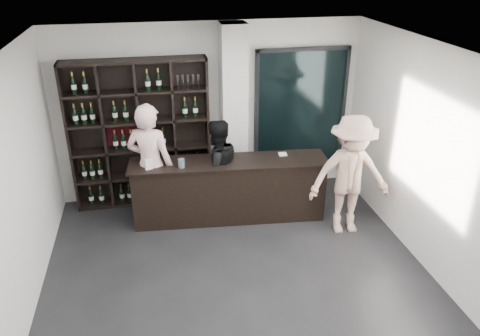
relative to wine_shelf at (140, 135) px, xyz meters
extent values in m
cube|color=black|center=(1.15, -2.57, -1.20)|extent=(5.00, 5.50, 0.01)
cube|color=silver|center=(1.50, -0.10, 0.25)|extent=(0.40, 0.40, 2.90)
cube|color=black|center=(2.70, 0.12, 0.20)|extent=(1.60, 0.08, 2.10)
cube|color=black|center=(2.70, 0.12, 0.20)|extent=(1.48, 0.02, 1.98)
cube|color=black|center=(1.29, -0.82, -0.72)|extent=(2.93, 0.55, 0.96)
cube|color=black|center=(1.29, -0.82, -0.23)|extent=(3.01, 0.63, 0.03)
imported|color=beige|center=(0.13, -0.71, -0.23)|extent=(0.83, 0.71, 1.93)
imported|color=black|center=(1.12, -0.72, -0.39)|extent=(0.95, 0.86, 1.62)
imported|color=tan|center=(2.95, -1.52, -0.28)|extent=(1.25, 0.79, 1.84)
cylinder|color=#A0BBC7|center=(0.57, -0.90, -0.15)|extent=(0.11, 0.11, 0.13)
cube|color=white|center=(2.15, -0.75, -0.20)|extent=(0.13, 0.13, 0.02)
cube|color=white|center=(0.10, -0.87, -0.14)|extent=(0.11, 0.08, 0.15)
camera|label=1|loc=(0.21, -7.14, 2.73)|focal=35.00mm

